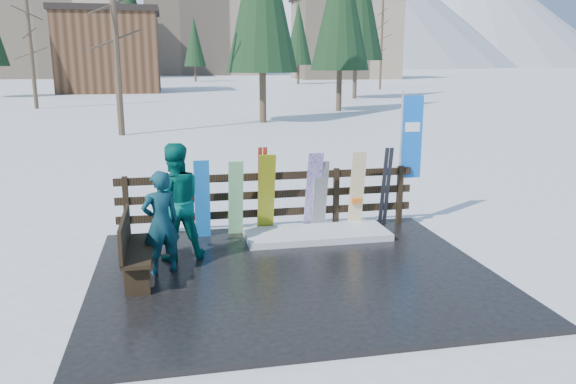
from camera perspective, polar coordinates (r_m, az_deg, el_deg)
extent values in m
plane|color=white|center=(8.69, 0.60, -8.60)|extent=(700.00, 700.00, 0.00)
cube|color=black|center=(8.67, 0.60, -8.36)|extent=(6.00, 5.00, 0.08)
cube|color=black|center=(10.45, -16.09, -1.58)|extent=(0.10, 0.10, 1.15)
cube|color=black|center=(10.42, -8.96, -1.26)|extent=(0.10, 0.10, 1.15)
cube|color=black|center=(10.55, -1.89, -0.93)|extent=(0.10, 0.10, 1.15)
cube|color=black|center=(10.83, 4.91, -0.59)|extent=(0.10, 0.10, 1.15)
cube|color=black|center=(11.26, 11.27, -0.27)|extent=(0.10, 0.10, 1.15)
cube|color=black|center=(10.60, -1.88, -2.11)|extent=(5.60, 0.05, 0.14)
cube|color=black|center=(10.52, -1.89, -0.27)|extent=(5.60, 0.05, 0.14)
cube|color=black|center=(10.44, -1.91, 1.60)|extent=(5.60, 0.05, 0.14)
cube|color=white|center=(10.28, 2.95, -4.30)|extent=(2.60, 1.00, 0.12)
cube|color=black|center=(8.51, -14.94, -5.73)|extent=(0.40, 1.50, 0.06)
cube|color=black|center=(8.02, -15.08, -8.63)|extent=(0.34, 0.06, 0.45)
cube|color=black|center=(9.15, -14.65, -5.87)|extent=(0.34, 0.06, 0.45)
cube|color=black|center=(8.44, -16.27, -4.05)|extent=(0.05, 1.50, 0.50)
cube|color=blue|center=(10.17, -8.71, -0.74)|extent=(0.28, 0.21, 1.45)
cube|color=white|center=(10.22, -5.33, -0.64)|extent=(0.27, 0.37, 1.43)
cube|color=#FCFF12|center=(10.28, -2.22, -0.23)|extent=(0.31, 0.40, 1.53)
cube|color=white|center=(10.45, 2.56, 0.02)|extent=(0.28, 0.46, 1.53)
cube|color=black|center=(10.50, 3.28, -0.41)|extent=(0.26, 0.32, 1.36)
cube|color=white|center=(10.69, 7.01, 0.17)|extent=(0.27, 0.25, 1.51)
cube|color=#9D2913|center=(10.31, -2.88, 0.14)|extent=(0.08, 0.23, 1.64)
cube|color=#9D2913|center=(10.33, -2.38, 0.16)|extent=(0.07, 0.23, 1.64)
cube|color=black|center=(10.93, 9.67, 0.50)|extent=(0.08, 0.28, 1.56)
cube|color=black|center=(10.96, 10.10, 0.52)|extent=(0.08, 0.28, 1.56)
cylinder|color=silver|center=(11.16, 11.33, 3.41)|extent=(0.04, 0.04, 2.60)
cube|color=blue|center=(11.19, 12.47, 5.45)|extent=(0.42, 0.02, 1.60)
imported|color=#0E4C4C|center=(8.60, -12.79, -3.04)|extent=(0.68, 0.57, 1.58)
imported|color=#045C50|center=(9.15, -11.44, -0.98)|extent=(1.02, 0.84, 1.90)
cube|color=tan|center=(119.76, -22.00, 15.01)|extent=(22.00, 14.00, 18.00)
cube|color=gray|center=(138.32, -8.61, 16.25)|extent=(26.00, 16.00, 22.00)
cube|color=tan|center=(107.73, 5.85, 15.11)|extent=(18.00, 12.00, 14.00)
cube|color=brown|center=(63.21, -17.68, 13.27)|extent=(10.00, 8.00, 8.00)
cube|color=black|center=(63.41, -17.96, 17.15)|extent=(10.50, 8.40, 0.60)
cylinder|color=#382B1E|center=(26.06, -17.28, 16.85)|extent=(0.28, 0.28, 10.30)
cone|color=black|center=(30.32, -2.66, 17.04)|extent=(3.80, 3.80, 10.56)
cone|color=black|center=(37.50, 5.33, 16.27)|extent=(3.81, 3.81, 10.57)
cylinder|color=#382B1E|center=(42.94, -24.76, 13.94)|extent=(0.28, 0.28, 9.35)
cone|color=black|center=(50.50, 6.96, 16.85)|extent=(4.71, 4.71, 13.09)
cylinder|color=#382B1E|center=(67.23, 9.49, 14.74)|extent=(0.28, 0.28, 10.54)
cone|color=black|center=(68.10, -15.65, 15.31)|extent=(4.55, 4.55, 12.64)
cone|color=black|center=(81.85, 1.05, 14.66)|extent=(3.86, 3.86, 10.71)
cone|color=black|center=(92.98, -9.47, 13.96)|extent=(3.45, 3.45, 9.58)
cone|color=white|center=(384.96, 17.56, 17.32)|extent=(180.00, 180.00, 70.00)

